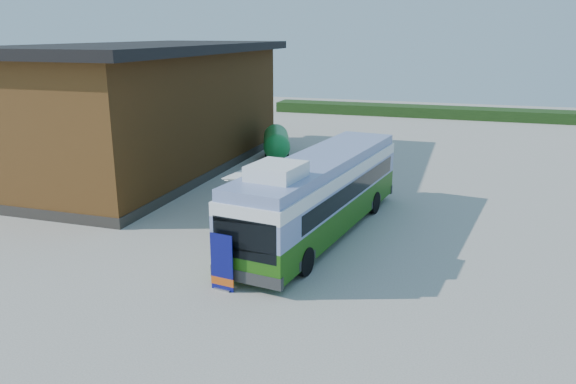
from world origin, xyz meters
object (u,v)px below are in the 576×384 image
(bus, at_px, (320,192))
(person_b, at_px, (242,194))
(picnic_table, at_px, (283,229))
(slurry_tanker, at_px, (276,142))
(person_a, at_px, (311,179))
(banner, at_px, (222,268))

(bus, distance_m, person_b, 4.77)
(picnic_table, distance_m, person_b, 4.46)
(picnic_table, bearing_deg, person_b, 157.10)
(picnic_table, xyz_separation_m, slurry_tanker, (-5.09, 13.94, 0.67))
(person_b, distance_m, slurry_tanker, 10.92)
(person_b, height_order, slurry_tanker, slurry_tanker)
(picnic_table, relative_size, person_a, 0.92)
(person_b, bearing_deg, person_a, -159.64)
(bus, height_order, picnic_table, bus)
(bus, distance_m, slurry_tanker, 14.14)
(picnic_table, xyz_separation_m, person_b, (-3.08, 3.21, 0.32))
(picnic_table, bearing_deg, slurry_tanker, 133.38)
(picnic_table, height_order, person_a, person_a)
(bus, relative_size, banner, 6.48)
(bus, relative_size, picnic_table, 7.99)
(person_b, xyz_separation_m, slurry_tanker, (-2.01, 10.73, 0.36))
(bus, height_order, banner, bus)
(banner, bearing_deg, slurry_tanker, 112.11)
(banner, distance_m, picnic_table, 4.89)
(bus, bearing_deg, banner, -96.70)
(person_a, height_order, person_b, person_a)
(bus, distance_m, banner, 6.44)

